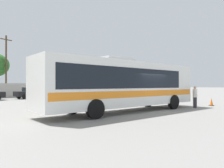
{
  "coord_description": "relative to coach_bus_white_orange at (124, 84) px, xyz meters",
  "views": [
    {
      "loc": [
        -12.3,
        -7.84,
        1.78
      ],
      "look_at": [
        -0.81,
        2.39,
        1.85
      ],
      "focal_mm": 33.69,
      "sensor_mm": 36.0,
      "label": 1
    }
  ],
  "objects": [
    {
      "name": "attendant_by_bus_door",
      "position": [
        5.56,
        -2.65,
        -0.93
      ],
      "size": [
        0.39,
        0.39,
        1.68
      ],
      "color": "#38383D",
      "rests_on": "ground_plane"
    },
    {
      "name": "perimeter_wall",
      "position": [
        1.37,
        21.57,
        -0.87
      ],
      "size": [
        80.0,
        0.3,
        2.01
      ],
      "primitive_type": "cube",
      "color": "beige",
      "rests_on": "ground_plane"
    },
    {
      "name": "utility_pole_near",
      "position": [
        1.84,
        23.72,
        2.87
      ],
      "size": [
        1.79,
        0.49,
        9.11
      ],
      "color": "#4C3823",
      "rests_on": "ground_plane"
    },
    {
      "name": "coach_bus_white_orange",
      "position": [
        0.0,
        0.0,
        0.0
      ],
      "size": [
        12.37,
        4.28,
        3.51
      ],
      "color": "white",
      "rests_on": "ground_plane"
    },
    {
      "name": "traffic_cone_on_apron",
      "position": [
        8.21,
        -3.08,
        -1.57
      ],
      "size": [
        0.36,
        0.36,
        0.64
      ],
      "color": "black",
      "rests_on": "ground_plane"
    },
    {
      "name": "ground_plane",
      "position": [
        1.37,
        9.16,
        -1.88
      ],
      "size": [
        300.0,
        300.0,
        0.0
      ],
      "primitive_type": "plane",
      "color": "gray"
    },
    {
      "name": "roadside_tree_right",
      "position": [
        18.12,
        25.54,
        3.42
      ],
      "size": [
        5.72,
        5.72,
        7.73
      ],
      "color": "brown",
      "rests_on": "ground_plane"
    },
    {
      "name": "parked_car_third_black",
      "position": [
        2.7,
        17.68,
        -1.1
      ],
      "size": [
        4.08,
        2.12,
        1.46
      ],
      "color": "black",
      "rests_on": "ground_plane"
    },
    {
      "name": "roadside_tree_midright",
      "position": [
        12.39,
        26.1,
        2.5
      ],
      "size": [
        4.97,
        4.97,
        6.5
      ],
      "color": "brown",
      "rests_on": "ground_plane"
    }
  ]
}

